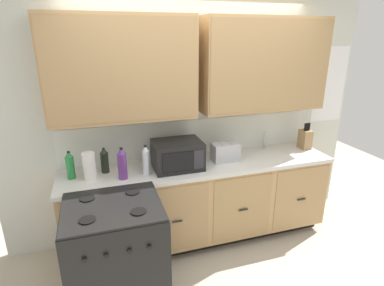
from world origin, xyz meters
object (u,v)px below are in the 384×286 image
object	(u,v)px
knife_block	(305,139)
bottle_violet	(122,164)
bottle_dark	(105,160)
microwave	(177,155)
bottle_clear	(146,160)
stove_range	(117,256)
toaster	(225,152)
paper_towel_roll	(89,166)
bottle_green	(70,165)

from	to	relation	value
knife_block	bottle_violet	world-z (taller)	knife_block
bottle_dark	bottle_violet	xyz separation A→B (m)	(0.15, -0.20, 0.03)
microwave	bottle_clear	xyz separation A→B (m)	(-0.32, -0.06, 0.00)
stove_range	microwave	world-z (taller)	microwave
stove_range	microwave	xyz separation A→B (m)	(0.69, 0.60, 0.58)
microwave	toaster	distance (m)	0.54
microwave	bottle_clear	bearing A→B (deg)	-170.22
microwave	paper_towel_roll	bearing A→B (deg)	-179.71
bottle_violet	stove_range	bearing A→B (deg)	-104.95
bottle_violet	paper_towel_roll	bearing A→B (deg)	164.17
microwave	paper_towel_roll	distance (m)	0.84
paper_towel_roll	bottle_dark	bearing A→B (deg)	39.68
paper_towel_roll	bottle_dark	distance (m)	0.18
toaster	bottle_green	xyz separation A→B (m)	(-1.54, 0.03, 0.04)
bottle_clear	bottle_violet	xyz separation A→B (m)	(-0.23, -0.03, 0.00)
knife_block	paper_towel_roll	distance (m)	2.42
microwave	knife_block	world-z (taller)	knife_block
microwave	knife_block	distance (m)	1.59
stove_range	toaster	bearing A→B (deg)	27.78
bottle_green	bottle_clear	bearing A→B (deg)	-10.17
stove_range	paper_towel_roll	distance (m)	0.84
stove_range	bottle_violet	size ratio (longest dim) A/B	3.11
bottle_green	paper_towel_roll	bearing A→B (deg)	-22.73
paper_towel_roll	microwave	bearing A→B (deg)	0.29
bottle_green	bottle_violet	world-z (taller)	bottle_violet
bottle_clear	stove_range	bearing A→B (deg)	-123.53
microwave	bottle_green	bearing A→B (deg)	176.20
paper_towel_roll	bottle_green	distance (m)	0.18
microwave	bottle_dark	world-z (taller)	microwave
microwave	paper_towel_roll	xyz separation A→B (m)	(-0.84, -0.00, -0.01)
microwave	bottle_clear	world-z (taller)	bottle_clear
bottle_clear	bottle_violet	world-z (taller)	bottle_violet
stove_range	bottle_dark	distance (m)	0.91
toaster	bottle_green	distance (m)	1.54
toaster	bottle_violet	size ratio (longest dim) A/B	0.92
toaster	bottle_clear	size ratio (longest dim) A/B	0.95
stove_range	paper_towel_roll	world-z (taller)	paper_towel_roll
bottle_clear	paper_towel_roll	bearing A→B (deg)	174.27
bottle_clear	toaster	bearing A→B (deg)	6.30
stove_range	bottle_dark	bearing A→B (deg)	90.95
bottle_green	bottle_clear	size ratio (longest dim) A/B	0.91
paper_towel_roll	bottle_green	world-z (taller)	bottle_green
microwave	toaster	xyz separation A→B (m)	(0.53, 0.04, -0.04)
paper_towel_roll	bottle_clear	distance (m)	0.52
knife_block	bottle_violet	bearing A→B (deg)	-174.93
stove_range	paper_towel_roll	bearing A→B (deg)	104.17
toaster	knife_block	world-z (taller)	knife_block
bottle_clear	knife_block	bearing A→B (deg)	4.76
bottle_green	toaster	bearing A→B (deg)	-1.05
toaster	bottle_violet	world-z (taller)	bottle_violet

